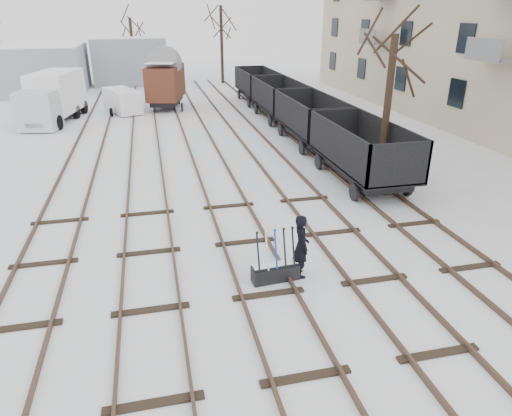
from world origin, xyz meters
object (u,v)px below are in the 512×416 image
Objects in this scene: box_van_wagon at (166,81)px; panel_van at (122,101)px; freight_wagon_a at (361,160)px; worker at (301,246)px; lorry at (53,97)px; ground_frame at (275,271)px.

box_van_wagon is 1.21× the size of panel_van.
box_van_wagon is (-7.23, 18.38, 1.04)m from freight_wagon_a.
freight_wagon_a is (4.88, 6.72, 0.06)m from worker.
freight_wagon_a is 0.86× the size of lorry.
box_van_wagon is at bearing -5.52° from panel_van.
box_van_wagon is 0.69× the size of lorry.
panel_van is (-3.22, -0.93, -1.15)m from box_van_wagon.
box_van_wagon reaches higher than worker.
ground_frame is 0.82× the size of worker.
box_van_wagon reaches higher than lorry.
panel_van is (-4.82, 24.27, 0.58)m from ground_frame.
freight_wagon_a reaches higher than worker.
panel_van is at bearing 96.40° from ground_frame.
worker is 0.37× the size of box_van_wagon.
box_van_wagon reaches higher than ground_frame.
freight_wagon_a is at bearing -54.43° from box_van_wagon.
worker is at bearing 2.77° from ground_frame.
freight_wagon_a is (5.63, 6.82, 0.69)m from ground_frame.
worker is 0.25× the size of lorry.
lorry is (-7.44, -3.02, -0.39)m from box_van_wagon.
lorry is at bearing 107.33° from ground_frame.
ground_frame is at bearing -100.48° from panel_van.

